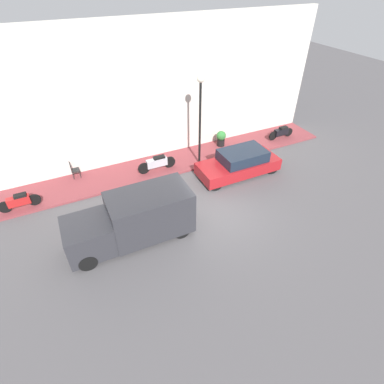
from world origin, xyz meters
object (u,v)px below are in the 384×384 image
(motorcycle_black, at_px, (281,132))
(cafe_chair, at_px, (73,169))
(potted_plant, at_px, (221,138))
(scooter_silver, at_px, (157,163))
(delivery_van, at_px, (132,219))
(streetlamp, at_px, (200,106))
(parked_car, at_px, (239,163))
(motorcycle_red, at_px, (19,201))

(motorcycle_black, bearing_deg, cafe_chair, 84.85)
(motorcycle_black, relative_size, potted_plant, 1.90)
(potted_plant, distance_m, cafe_chair, 8.55)
(scooter_silver, bearing_deg, delivery_van, 148.76)
(streetlamp, distance_m, potted_plant, 3.67)
(scooter_silver, xyz_separation_m, potted_plant, (0.90, -4.44, 0.06))
(delivery_van, relative_size, motorcycle_black, 2.75)
(parked_car, xyz_separation_m, motorcycle_red, (1.74, 10.54, -0.13))
(cafe_chair, bearing_deg, parked_car, -112.28)
(streetlamp, bearing_deg, delivery_van, 128.40)
(streetlamp, xyz_separation_m, cafe_chair, (1.55, 6.47, -2.79))
(streetlamp, relative_size, potted_plant, 5.07)
(scooter_silver, distance_m, potted_plant, 4.53)
(parked_car, height_order, motorcycle_black, parked_car)
(motorcycle_black, relative_size, cafe_chair, 2.02)
(parked_car, relative_size, scooter_silver, 2.08)
(potted_plant, bearing_deg, parked_car, 168.73)
(motorcycle_red, relative_size, potted_plant, 1.87)
(scooter_silver, height_order, potted_plant, potted_plant)
(motorcycle_red, bearing_deg, potted_plant, -83.90)
(cafe_chair, bearing_deg, delivery_van, -164.08)
(cafe_chair, bearing_deg, motorcycle_red, 120.55)
(parked_car, relative_size, delivery_van, 0.88)
(motorcycle_black, bearing_deg, potted_plant, 78.64)
(delivery_van, bearing_deg, motorcycle_red, 46.53)
(potted_plant, relative_size, cafe_chair, 1.07)
(motorcycle_black, bearing_deg, parked_car, 115.37)
(parked_car, xyz_separation_m, delivery_van, (-2.18, 6.40, 0.39))
(scooter_silver, bearing_deg, potted_plant, -78.53)
(motorcycle_black, distance_m, cafe_chair, 12.51)
(delivery_van, distance_m, motorcycle_black, 11.75)
(parked_car, bearing_deg, delivery_van, 108.82)
(motorcycle_red, bearing_deg, delivery_van, -133.47)
(delivery_van, bearing_deg, scooter_silver, -31.24)
(parked_car, distance_m, cafe_chair, 8.60)
(scooter_silver, relative_size, motorcycle_black, 1.16)
(parked_car, bearing_deg, motorcycle_black, -64.63)
(delivery_van, xyz_separation_m, scooter_silver, (4.21, -2.55, -0.48))
(scooter_silver, bearing_deg, parked_car, -117.72)
(scooter_silver, bearing_deg, streetlamp, -97.56)
(delivery_van, relative_size, scooter_silver, 2.37)
(scooter_silver, height_order, motorcycle_black, scooter_silver)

